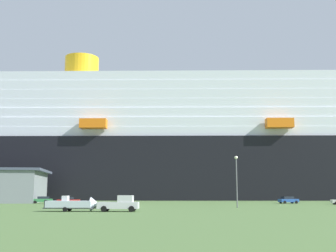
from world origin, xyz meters
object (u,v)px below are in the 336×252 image
object	(u,v)px
cruise_ship	(185,148)
parked_car_green_wagon	(43,200)
pickup_truck	(120,204)
parked_car_red_hatchback	(68,200)
street_lamp	(236,174)
parked_car_blue_suv	(288,200)
small_boat_on_trailer	(75,204)

from	to	relation	value
cruise_ship	parked_car_green_wagon	distance (m)	56.92
pickup_truck	parked_car_red_hatchback	distance (m)	33.43
street_lamp	parked_car_green_wagon	xyz separation A→B (m)	(-39.26, 27.71, -4.80)
parked_car_blue_suv	small_boat_on_trailer	bearing A→B (deg)	-140.53
street_lamp	parked_car_green_wagon	distance (m)	48.30
cruise_ship	parked_car_blue_suv	distance (m)	51.75
cruise_ship	small_boat_on_trailer	xyz separation A→B (m)	(-22.53, -79.61, -16.15)
cruise_ship	parked_car_blue_suv	bearing A→B (deg)	-66.91
cruise_ship	pickup_truck	xyz separation A→B (m)	(-16.30, -80.21, -16.06)
parked_car_red_hatchback	parked_car_green_wagon	world-z (taller)	same
street_lamp	parked_car_red_hatchback	bearing A→B (deg)	149.40
small_boat_on_trailer	pickup_truck	bearing A→B (deg)	-5.53
parked_car_green_wagon	small_boat_on_trailer	bearing A→B (deg)	-70.21
street_lamp	parked_car_green_wagon	size ratio (longest dim) A/B	1.81
street_lamp	parked_car_green_wagon	bearing A→B (deg)	144.79
pickup_truck	parked_car_red_hatchback	bearing A→B (deg)	112.55
cruise_ship	parked_car_blue_suv	size ratio (longest dim) A/B	62.16
cruise_ship	parked_car_red_hatchback	bearing A→B (deg)	-120.55
pickup_truck	street_lamp	world-z (taller)	street_lamp
small_boat_on_trailer	parked_car_red_hatchback	distance (m)	30.97
pickup_truck	parked_car_green_wagon	size ratio (longest dim) A/B	1.19
parked_car_blue_suv	parked_car_green_wagon	size ratio (longest dim) A/B	0.94
parked_car_red_hatchback	pickup_truck	bearing A→B (deg)	-67.45
pickup_truck	street_lamp	bearing A→B (deg)	32.58
parked_car_red_hatchback	parked_car_blue_suv	distance (m)	48.57
street_lamp	cruise_ship	bearing A→B (deg)	92.21
small_boat_on_trailer	street_lamp	bearing A→B (deg)	24.55
parked_car_green_wagon	street_lamp	bearing A→B (deg)	-35.21
parked_car_red_hatchback	parked_car_green_wagon	bearing A→B (deg)	130.07
parked_car_red_hatchback	parked_car_green_wagon	distance (m)	11.68
pickup_truck	street_lamp	xyz separation A→B (m)	(18.92, 12.10, 4.59)
parked_car_red_hatchback	street_lamp	bearing A→B (deg)	-30.60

